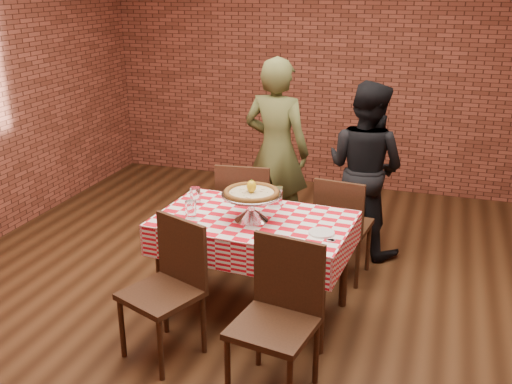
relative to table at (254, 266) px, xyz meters
The scene contains 19 objects.
ground 0.38m from the table, 95.04° to the left, with size 6.00×6.00×0.00m, color black.
back_wall 3.24m from the table, 90.10° to the left, with size 5.50×5.50×0.00m, color brown.
table is the anchor object (origin of this frame).
tablecloth 0.27m from the table, ahead, with size 1.39×0.85×0.23m, color red, non-canonical shape.
pizza_stand 0.48m from the table, 104.01° to the right, with size 0.43×0.43×0.19m, color silver, non-canonical shape.
pizza 0.58m from the table, 104.01° to the right, with size 0.39×0.39×0.03m, color beige.
lemon 0.63m from the table, 104.01° to the right, with size 0.07×0.07×0.09m, color yellow.
water_glass_left 0.63m from the table, 163.24° to the right, with size 0.08×0.08×0.12m, color white.
water_glass_right 0.69m from the table, 164.46° to the left, with size 0.08×0.08×0.12m, color white.
side_plate 0.66m from the table, 12.79° to the right, with size 0.17×0.17×0.01m, color white.
sweetener_packet_a 0.74m from the table, 19.28° to the right, with size 0.05×0.04×0.01m, color white.
sweetener_packet_b 0.74m from the table, 18.80° to the right, with size 0.05×0.04×0.01m, color white.
condiment_caddy 0.54m from the table, 75.02° to the left, with size 0.10×0.08×0.14m, color silver.
chair_near_left 0.81m from the table, 119.49° to the right, with size 0.44×0.44×0.92m, color #3D2112, non-canonical shape.
chair_near_right 0.93m from the table, 64.68° to the right, with size 0.45×0.45×0.94m, color #3D2112, non-canonical shape.
chair_far_left 0.86m from the table, 112.14° to the left, with size 0.45×0.45×0.93m, color #3D2112, non-canonical shape.
chair_far_right 0.94m from the table, 56.54° to the left, with size 0.41×0.41×0.89m, color #3D2112, non-canonical shape.
diner_olive 1.45m from the table, 99.72° to the left, with size 0.63×0.41×1.72m, color brown.
diner_black 1.53m from the table, 66.56° to the left, with size 0.75×0.59×1.55m, color black.
Camera 1 is at (1.23, -3.73, 2.37)m, focal length 41.40 mm.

